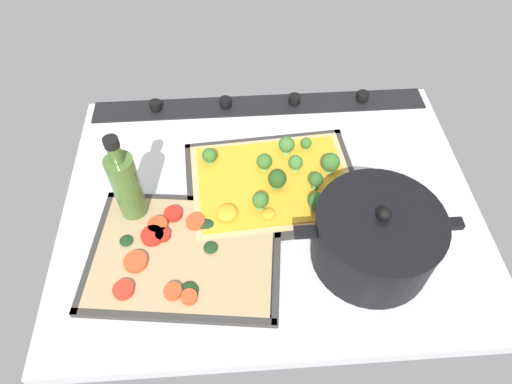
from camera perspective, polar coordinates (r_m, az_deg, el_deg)
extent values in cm
cube|color=silver|center=(91.60, 1.80, -1.64)|extent=(82.01, 64.03, 3.00)
cube|color=black|center=(109.68, 0.51, 10.97)|extent=(78.73, 7.00, 0.80)
cylinder|color=black|center=(113.02, 13.33, 11.72)|extent=(2.80, 2.80, 1.80)
cylinder|color=black|center=(109.64, 4.89, 11.63)|extent=(2.80, 2.80, 1.80)
cylinder|color=black|center=(108.66, -3.88, 11.27)|extent=(2.80, 2.80, 1.80)
cylinder|color=black|center=(110.14, -12.59, 10.66)|extent=(2.80, 2.80, 1.80)
cube|color=#33302D|center=(92.47, 2.09, 0.81)|extent=(36.44, 28.89, 0.50)
cube|color=#33302D|center=(100.53, 0.94, 6.51)|extent=(34.65, 3.64, 1.30)
cube|color=#33302D|center=(84.87, 3.46, -5.59)|extent=(34.65, 3.64, 1.30)
cube|color=#33302D|center=(95.67, 12.04, 2.01)|extent=(3.06, 26.53, 1.30)
cube|color=#33302D|center=(91.62, -8.28, -0.15)|extent=(3.06, 26.53, 1.30)
cube|color=tan|center=(91.89, 2.10, 1.11)|extent=(33.87, 26.32, 1.00)
cube|color=gold|center=(91.35, 2.11, 1.39)|extent=(31.13, 23.74, 0.40)
cone|color=#5B9F46|center=(97.34, 6.29, 5.64)|extent=(1.29, 1.29, 0.84)
sphere|color=#386B28|center=(96.41, 6.36, 6.17)|extent=(2.35, 2.35, 2.35)
cone|color=#427635|center=(90.03, 2.66, 0.96)|extent=(2.06, 2.06, 0.82)
sphere|color=#264C1C|center=(88.64, 2.70, 1.70)|extent=(3.74, 3.74, 3.74)
cone|color=#68AD54|center=(96.04, 3.83, 5.23)|extent=(1.87, 1.87, 1.18)
sphere|color=#427533|center=(94.70, 3.89, 6.01)|extent=(3.41, 3.41, 3.41)
cone|color=#4D8B3F|center=(87.22, 7.55, -1.83)|extent=(1.87, 1.87, 1.00)
sphere|color=#2D5B23|center=(85.81, 7.67, -1.12)|extent=(3.40, 3.40, 3.40)
cone|color=#68AD54|center=(93.10, 4.97, 3.08)|extent=(1.66, 1.66, 0.94)
sphere|color=#427533|center=(91.91, 5.04, 3.74)|extent=(3.02, 3.02, 3.02)
cone|color=#5B9F46|center=(93.84, 9.24, 2.95)|extent=(2.13, 2.13, 0.91)
sphere|color=#386B28|center=(92.44, 9.39, 3.73)|extent=(3.88, 3.88, 3.88)
cone|color=#5B9F46|center=(86.71, 0.55, -1.68)|extent=(1.77, 1.77, 0.91)
sphere|color=#386B28|center=(85.38, 0.56, -1.02)|extent=(3.22, 3.22, 3.22)
cone|color=#4D8B3F|center=(90.28, 7.45, 0.89)|extent=(1.63, 1.63, 1.34)
sphere|color=#2D5B23|center=(88.92, 7.56, 1.61)|extent=(2.96, 2.96, 2.96)
cone|color=#5B9F46|center=(94.69, -5.84, 4.00)|extent=(1.68, 1.68, 0.81)
sphere|color=#386B28|center=(93.56, -5.92, 4.64)|extent=(3.06, 3.06, 3.06)
cone|color=#5B9F46|center=(93.00, 1.04, 3.21)|extent=(1.78, 1.78, 0.85)
sphere|color=#386B28|center=(91.78, 1.05, 3.89)|extent=(3.23, 3.23, 3.23)
ellipsoid|color=gold|center=(95.61, 9.43, 4.02)|extent=(2.72, 2.08, 0.88)
ellipsoid|color=gold|center=(85.64, 1.58, -2.75)|extent=(2.67, 2.69, 0.92)
ellipsoid|color=gold|center=(85.65, -3.70, -2.60)|extent=(5.69, 5.72, 1.46)
cube|color=#33302D|center=(84.09, -8.97, -7.85)|extent=(37.12, 29.64, 0.50)
cube|color=#33302D|center=(90.40, -7.83, -1.05)|extent=(34.14, 5.37, 1.30)
cube|color=#33302D|center=(78.45, -10.41, -15.39)|extent=(34.14, 5.37, 1.30)
cube|color=#33302D|center=(82.35, 2.47, -8.35)|extent=(4.32, 25.62, 1.30)
cube|color=#33302D|center=(88.27, -19.66, -6.85)|extent=(4.32, 25.62, 1.30)
cube|color=tan|center=(83.49, -9.03, -7.61)|extent=(34.44, 26.97, 0.90)
cylinder|color=red|center=(81.11, -16.41, -11.77)|extent=(3.53, 3.53, 1.00)
cylinder|color=#B22319|center=(85.13, -11.68, -5.33)|extent=(2.78, 2.78, 1.00)
cylinder|color=#D14723|center=(83.22, -14.95, -8.50)|extent=(4.18, 4.18, 1.00)
cylinder|color=#D14723|center=(78.19, -8.44, -12.98)|extent=(2.75, 2.75, 1.00)
cylinder|color=#D14723|center=(79.07, -10.45, -12.25)|extent=(3.12, 3.12, 1.00)
cylinder|color=#B22319|center=(85.44, -12.95, -5.40)|extent=(4.22, 4.22, 1.00)
cylinder|color=#D14723|center=(86.55, -12.31, -4.12)|extent=(3.77, 3.77, 1.00)
cylinder|color=#D14723|center=(85.79, -7.65, -3.73)|extent=(3.56, 3.56, 1.00)
cylinder|color=#B22319|center=(87.51, -10.42, -2.72)|extent=(3.44, 3.44, 1.00)
ellipsoid|color=#193819|center=(85.36, -6.40, -4.06)|extent=(3.70, 2.90, 0.60)
ellipsoid|color=#193819|center=(79.02, -8.63, -11.96)|extent=(3.81, 3.48, 0.60)
ellipsoid|color=#193819|center=(78.73, -8.11, -12.25)|extent=(3.13, 3.22, 0.60)
ellipsoid|color=#193819|center=(82.48, -5.75, -6.98)|extent=(3.67, 3.68, 0.60)
ellipsoid|color=#193819|center=(86.16, -16.08, -5.93)|extent=(3.40, 3.43, 0.60)
cylinder|color=black|center=(81.44, 14.77, -5.76)|extent=(21.43, 21.43, 10.77)
cylinder|color=black|center=(76.79, 15.64, -3.42)|extent=(21.86, 21.86, 0.80)
sphere|color=black|center=(75.53, 15.89, -2.72)|extent=(2.40, 2.40, 2.40)
cube|color=black|center=(83.25, 23.52, -3.70)|extent=(3.60, 2.00, 1.20)
cube|color=black|center=(75.87, 6.21, -5.06)|extent=(3.60, 2.00, 1.20)
cylinder|color=#476B2D|center=(85.48, -15.90, 0.35)|extent=(5.15, 5.15, 15.52)
cylinder|color=#476B2D|center=(78.60, -17.39, 4.69)|extent=(2.32, 2.32, 3.50)
cylinder|color=black|center=(76.84, -17.84, 5.98)|extent=(2.58, 2.58, 1.60)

